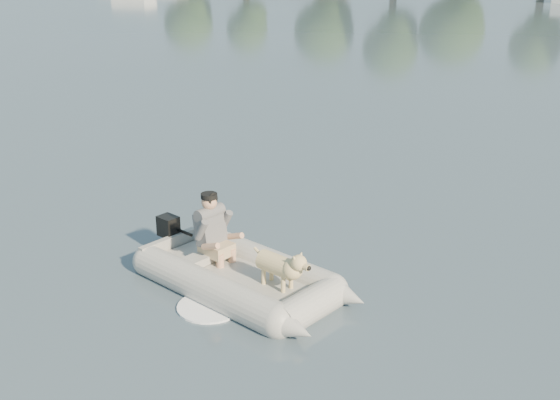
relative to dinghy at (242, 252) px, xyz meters
The scene contains 5 objects.
water 0.89m from the dinghy, 127.79° to the right, with size 160.00×160.00×0.00m, color #505F6C.
dinghy is the anchor object (origin of this frame).
man 0.62m from the dinghy, 159.17° to the left, with size 0.62×0.53×0.92m, color #59595D, non-canonical shape.
dog 0.56m from the dinghy, 12.02° to the right, with size 0.80×0.28×0.53m, color tan, non-canonical shape.
outboard_motor 1.44m from the dinghy, 163.41° to the left, with size 0.35×0.25×0.67m, color black, non-canonical shape.
Camera 1 is at (4.25, -6.35, 4.20)m, focal length 45.00 mm.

